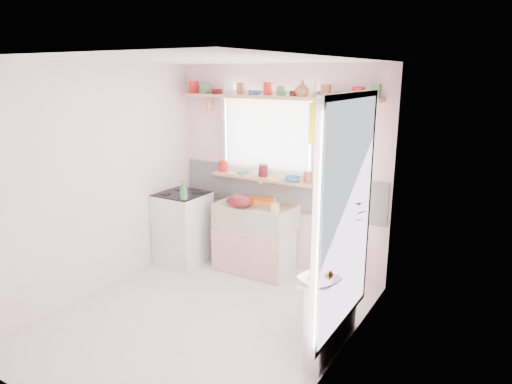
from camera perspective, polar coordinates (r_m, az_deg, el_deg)
The scene contains 19 objects.
room at distance 4.66m, azimuth 5.74°, elevation 1.91°, with size 3.20×3.20×3.20m.
sink_unit at distance 5.66m, azimuth -0.06°, elevation -5.61°, with size 0.95×0.65×1.11m.
cooker at distance 5.99m, azimuth -9.11°, elevation -4.35°, with size 0.58×0.58×0.93m.
radiator_ledge at distance 4.19m, azimuth 9.51°, elevation -13.98°, with size 0.22×0.95×0.78m.
windowsill at distance 5.61m, azimuth 0.92°, elevation 1.76°, with size 1.40×0.22×0.04m, color tan.
pine_shelf at distance 5.39m, azimuth 2.32°, elevation 11.76°, with size 2.52×0.24×0.04m, color tan.
shelf_crockery at distance 5.39m, azimuth 2.33°, elevation 12.55°, with size 2.47×0.11×0.12m.
sill_crockery at distance 5.59m, azimuth 0.92°, elevation 2.53°, with size 1.35×0.11×0.12m.
dish_tray at distance 5.62m, azimuth 0.05°, elevation -1.05°, with size 0.40×0.30×0.04m, color orange.
colander at distance 5.40m, azimuth -2.01°, elevation -1.13°, with size 0.32×0.32×0.15m, color maroon.
jade_plant at distance 4.19m, azimuth 10.17°, elevation -4.10°, with size 0.51×0.45×0.57m, color #306C2B.
fruit_bowl at distance 3.66m, azimuth 7.89°, elevation -11.05°, with size 0.31×0.31×0.08m, color white.
herb_pot at distance 3.64m, azimuth 7.92°, elevation -10.28°, with size 0.10×0.07×0.18m, color #2E5D25.
soap_bottle_sink at distance 5.16m, azimuth 2.40°, elevation -1.73°, with size 0.08×0.08×0.17m, color #D3C05D.
sill_cup at distance 5.59m, azimuth -0.16°, elevation 2.38°, with size 0.11×0.11×0.09m, color white.
sill_bowl at distance 5.35m, azimuth 4.58°, elevation 1.61°, with size 0.18×0.18×0.06m, color #3567AC.
shelf_vase at distance 5.16m, azimuth 5.81°, elevation 12.75°, with size 0.17×0.17×0.17m, color #964F2E.
cooker_bottle at distance 5.53m, azimuth -9.06°, elevation 0.27°, with size 0.09×0.09×0.24m, color #3C7944.
fruit at distance 3.64m, azimuth 8.05°, elevation -10.16°, with size 0.20×0.14×0.10m.
Camera 1 is at (2.59, -3.25, 2.39)m, focal length 32.00 mm.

